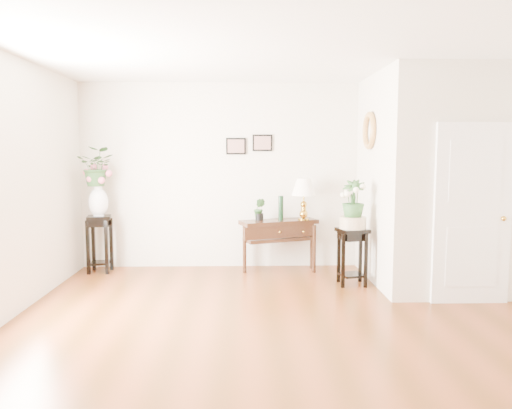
{
  "coord_description": "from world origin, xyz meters",
  "views": [
    {
      "loc": [
        -0.55,
        -4.86,
        1.76
      ],
      "look_at": [
        -0.39,
        1.3,
        1.11
      ],
      "focal_mm": 35.0,
      "sensor_mm": 36.0,
      "label": 1
    }
  ],
  "objects_px": {
    "table_lamp": "(304,196)",
    "plant_stand_b": "(352,257)",
    "plant_stand_a": "(100,244)",
    "console_table": "(279,245)"
  },
  "relations": [
    {
      "from": "table_lamp",
      "to": "plant_stand_b",
      "type": "height_order",
      "value": "table_lamp"
    },
    {
      "from": "plant_stand_a",
      "to": "plant_stand_b",
      "type": "relative_size",
      "value": 1.1
    },
    {
      "from": "table_lamp",
      "to": "plant_stand_a",
      "type": "bearing_deg",
      "value": -179.56
    },
    {
      "from": "plant_stand_a",
      "to": "console_table",
      "type": "bearing_deg",
      "value": 0.51
    },
    {
      "from": "table_lamp",
      "to": "plant_stand_a",
      "type": "distance_m",
      "value": 3.08
    },
    {
      "from": "console_table",
      "to": "plant_stand_a",
      "type": "bearing_deg",
      "value": 160.67
    },
    {
      "from": "plant_stand_a",
      "to": "plant_stand_b",
      "type": "distance_m",
      "value": 3.64
    },
    {
      "from": "console_table",
      "to": "plant_stand_b",
      "type": "xyz_separation_m",
      "value": [
        0.92,
        -0.82,
        -0.0
      ]
    },
    {
      "from": "console_table",
      "to": "plant_stand_a",
      "type": "distance_m",
      "value": 2.63
    },
    {
      "from": "console_table",
      "to": "table_lamp",
      "type": "distance_m",
      "value": 0.82
    }
  ]
}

